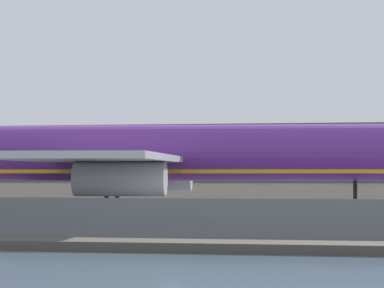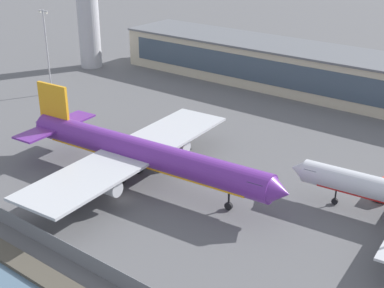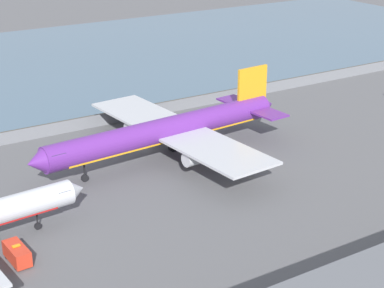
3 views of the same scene
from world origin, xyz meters
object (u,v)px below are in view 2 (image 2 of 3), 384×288
at_px(baggage_tug, 65,201).
at_px(ops_van, 384,190).
at_px(cargo_jet_purple, 140,153).
at_px(apron_light_mast_apron_west, 47,48).

height_order(baggage_tug, ops_van, ops_van).
relative_size(cargo_jet_purple, apron_light_mast_apron_west, 2.50).
bearing_deg(apron_light_mast_apron_west, baggage_tug, -36.59).
bearing_deg(cargo_jet_purple, apron_light_mast_apron_west, 156.94).
relative_size(cargo_jet_purple, baggage_tug, 15.15).
xyz_separation_m(ops_van, apron_light_mast_apron_west, (-84.73, 1.71, 10.40)).
xyz_separation_m(baggage_tug, apron_light_mast_apron_west, (-46.61, 34.61, 10.87)).
xyz_separation_m(baggage_tug, ops_van, (38.12, 32.90, 0.47)).
distance_m(ops_van, apron_light_mast_apron_west, 85.38).
xyz_separation_m(cargo_jet_purple, apron_light_mast_apron_west, (-50.31, 21.42, 6.35)).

